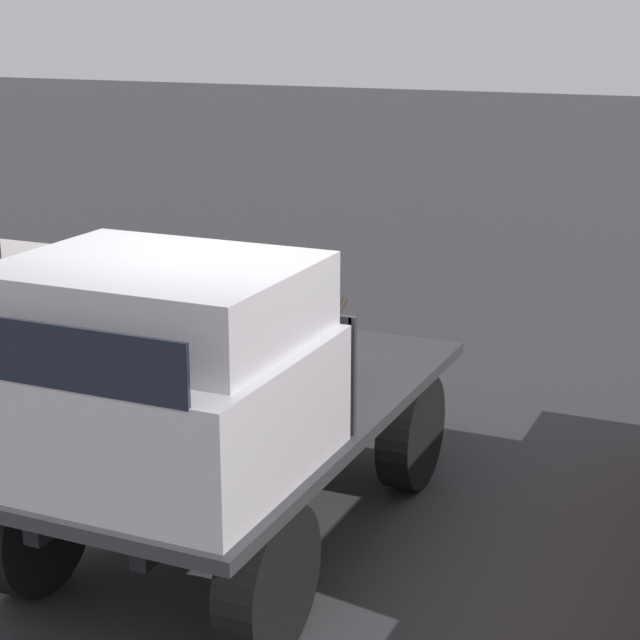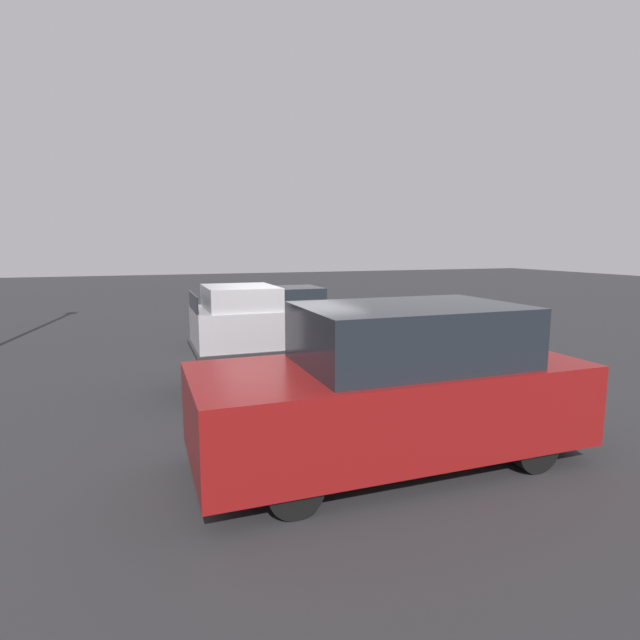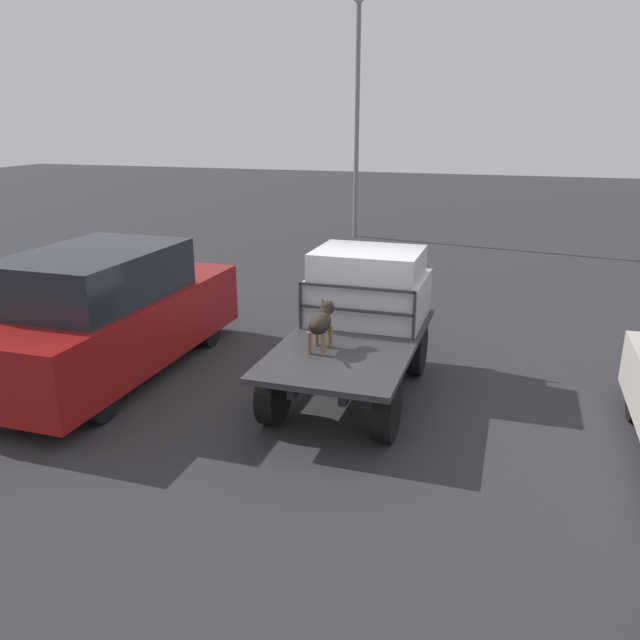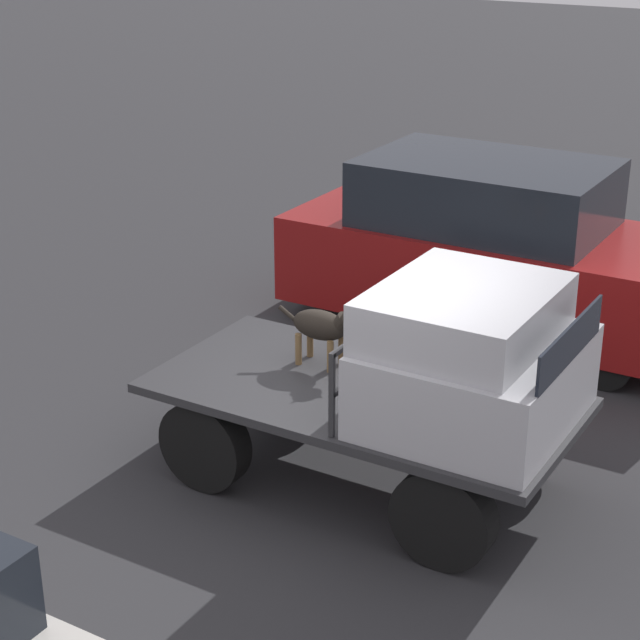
# 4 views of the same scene
# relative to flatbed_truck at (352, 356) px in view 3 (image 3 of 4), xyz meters

# --- Properties ---
(ground_plane) EXTENTS (80.00, 80.00, 0.00)m
(ground_plane) POSITION_rel_flatbed_truck_xyz_m (0.00, 0.00, -0.62)
(ground_plane) COLOR #2D2D30
(flatbed_truck) EXTENTS (3.65, 1.85, 0.89)m
(flatbed_truck) POSITION_rel_flatbed_truck_xyz_m (0.00, 0.00, 0.00)
(flatbed_truck) COLOR black
(flatbed_truck) RESTS_ON ground
(truck_cab) EXTENTS (1.52, 1.73, 1.11)m
(truck_cab) POSITION_rel_flatbed_truck_xyz_m (0.98, 0.00, 0.80)
(truck_cab) COLOR #B7B7BC
(truck_cab) RESTS_ON flatbed_truck
(truck_headboard) EXTENTS (0.04, 1.73, 0.72)m
(truck_headboard) POSITION_rel_flatbed_truck_xyz_m (0.18, 0.00, 0.75)
(truck_headboard) COLOR #2D2D30
(truck_headboard) RESTS_ON flatbed_truck
(dog) EXTENTS (0.91, 0.27, 0.64)m
(dog) POSITION_rel_flatbed_truck_xyz_m (-0.53, 0.29, 0.66)
(dog) COLOR brown
(dog) RESTS_ON flatbed_truck
(parked_pickup_far) EXTENTS (4.98, 2.04, 2.03)m
(parked_pickup_far) POSITION_rel_flatbed_truck_xyz_m (-0.33, 3.87, 0.37)
(parked_pickup_far) COLOR black
(parked_pickup_far) RESTS_ON ground
(light_pole_far) EXTENTS (0.51, 0.51, 7.84)m
(light_pole_far) POSITION_rel_flatbed_truck_xyz_m (12.71, 3.25, 4.66)
(light_pole_far) COLOR gray
(light_pole_far) RESTS_ON ground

